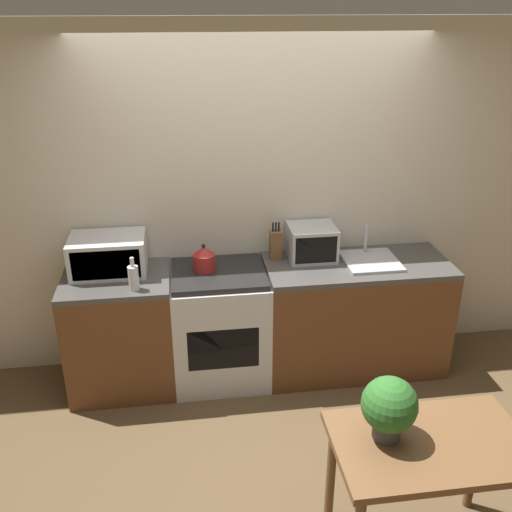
{
  "coord_description": "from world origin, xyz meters",
  "views": [
    {
      "loc": [
        -0.55,
        -2.85,
        2.7
      ],
      "look_at": [
        -0.05,
        0.76,
        1.05
      ],
      "focal_mm": 40.0,
      "sensor_mm": 36.0,
      "label": 1
    }
  ],
  "objects_px": {
    "kettle": "(204,259)",
    "dining_table": "(428,458)",
    "microwave": "(108,255)",
    "toaster_oven": "(312,243)",
    "stove_range": "(220,325)",
    "bottle": "(133,277)"
  },
  "relations": [
    {
      "from": "bottle",
      "to": "stove_range",
      "type": "bearing_deg",
      "value": 18.83
    },
    {
      "from": "microwave",
      "to": "toaster_oven",
      "type": "distance_m",
      "value": 1.49
    },
    {
      "from": "bottle",
      "to": "toaster_oven",
      "type": "xyz_separation_m",
      "value": [
        1.3,
        0.34,
        0.04
      ]
    },
    {
      "from": "kettle",
      "to": "microwave",
      "type": "bearing_deg",
      "value": 174.12
    },
    {
      "from": "microwave",
      "to": "bottle",
      "type": "relative_size",
      "value": 2.24
    },
    {
      "from": "kettle",
      "to": "bottle",
      "type": "height_order",
      "value": "bottle"
    },
    {
      "from": "kettle",
      "to": "dining_table",
      "type": "relative_size",
      "value": 0.22
    },
    {
      "from": "stove_range",
      "to": "bottle",
      "type": "bearing_deg",
      "value": -161.17
    },
    {
      "from": "bottle",
      "to": "dining_table",
      "type": "relative_size",
      "value": 0.25
    },
    {
      "from": "stove_range",
      "to": "dining_table",
      "type": "relative_size",
      "value": 0.94
    },
    {
      "from": "kettle",
      "to": "stove_range",
      "type": "bearing_deg",
      "value": -19.43
    },
    {
      "from": "toaster_oven",
      "to": "stove_range",
      "type": "bearing_deg",
      "value": -169.26
    },
    {
      "from": "bottle",
      "to": "microwave",
      "type": "bearing_deg",
      "value": 122.07
    },
    {
      "from": "stove_range",
      "to": "dining_table",
      "type": "height_order",
      "value": "stove_range"
    },
    {
      "from": "kettle",
      "to": "dining_table",
      "type": "bearing_deg",
      "value": -60.15
    },
    {
      "from": "kettle",
      "to": "microwave",
      "type": "relative_size",
      "value": 0.39
    },
    {
      "from": "stove_range",
      "to": "toaster_oven",
      "type": "distance_m",
      "value": 0.93
    },
    {
      "from": "stove_range",
      "to": "microwave",
      "type": "xyz_separation_m",
      "value": [
        -0.78,
        0.1,
        0.59
      ]
    },
    {
      "from": "kettle",
      "to": "microwave",
      "type": "xyz_separation_m",
      "value": [
        -0.68,
        0.07,
        0.04
      ]
    },
    {
      "from": "kettle",
      "to": "toaster_oven",
      "type": "xyz_separation_m",
      "value": [
        0.82,
        0.1,
        0.04
      ]
    },
    {
      "from": "dining_table",
      "to": "bottle",
      "type": "bearing_deg",
      "value": 134.64
    },
    {
      "from": "kettle",
      "to": "bottle",
      "type": "bearing_deg",
      "value": -154.29
    }
  ]
}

